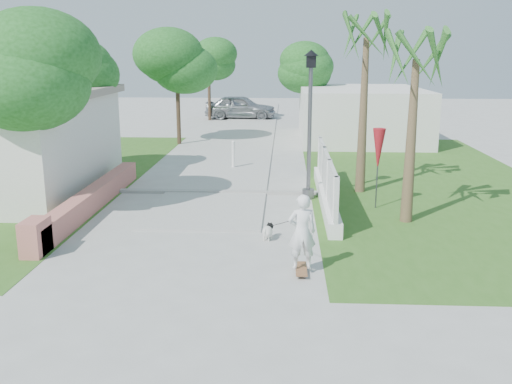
# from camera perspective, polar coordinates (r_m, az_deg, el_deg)

# --- Properties ---
(ground) EXTENTS (90.00, 90.00, 0.00)m
(ground) POSITION_cam_1_polar(r_m,az_deg,el_deg) (12.46, -7.33, -6.80)
(ground) COLOR #B7B7B2
(ground) RESTS_ON ground
(path_strip) EXTENTS (3.20, 36.00, 0.06)m
(path_strip) POSITION_cam_1_polar(r_m,az_deg,el_deg) (31.84, -1.03, 5.98)
(path_strip) COLOR #B7B7B2
(path_strip) RESTS_ON ground
(curb) EXTENTS (6.50, 0.25, 0.10)m
(curb) POSITION_cam_1_polar(r_m,az_deg,el_deg) (18.13, -4.03, 0.00)
(curb) COLOR #999993
(curb) RESTS_ON ground
(grass_left) EXTENTS (8.00, 20.00, 0.01)m
(grass_left) POSITION_cam_1_polar(r_m,az_deg,el_deg) (21.96, -21.83, 1.35)
(grass_left) COLOR #366520
(grass_left) RESTS_ON ground
(grass_right) EXTENTS (8.00, 20.00, 0.01)m
(grass_right) POSITION_cam_1_polar(r_m,az_deg,el_deg) (20.53, 16.46, 0.98)
(grass_right) COLOR #366520
(grass_right) RESTS_ON ground
(pink_wall) EXTENTS (0.45, 8.20, 0.80)m
(pink_wall) POSITION_cam_1_polar(r_m,az_deg,el_deg) (16.49, -16.54, -1.00)
(pink_wall) COLOR #BF6B62
(pink_wall) RESTS_ON ground
(lattice_fence) EXTENTS (0.35, 7.00, 1.50)m
(lattice_fence) POSITION_cam_1_polar(r_m,az_deg,el_deg) (16.96, 7.01, 0.68)
(lattice_fence) COLOR white
(lattice_fence) RESTS_ON ground
(building_right) EXTENTS (6.00, 8.00, 2.60)m
(building_right) POSITION_cam_1_polar(r_m,az_deg,el_deg) (29.88, 10.36, 7.69)
(building_right) COLOR silver
(building_right) RESTS_ON ground
(street_lamp) EXTENTS (0.44, 0.44, 4.44)m
(street_lamp) POSITION_cam_1_polar(r_m,az_deg,el_deg) (17.10, 5.40, 7.24)
(street_lamp) COLOR #59595E
(street_lamp) RESTS_ON ground
(bollard) EXTENTS (0.14, 0.14, 1.09)m
(bollard) POSITION_cam_1_polar(r_m,az_deg,el_deg) (21.89, -2.29, 3.85)
(bollard) COLOR white
(bollard) RESTS_ON ground
(patio_umbrella) EXTENTS (0.36, 0.36, 2.30)m
(patio_umbrella) POSITION_cam_1_polar(r_m,az_deg,el_deg) (16.41, 12.14, 4.11)
(patio_umbrella) COLOR #59595E
(patio_umbrella) RESTS_ON ground
(tree_left_near) EXTENTS (3.60, 3.60, 5.28)m
(tree_left_near) POSITION_cam_1_polar(r_m,az_deg,el_deg) (15.92, -22.18, 10.86)
(tree_left_near) COLOR #4C3826
(tree_left_near) RESTS_ON ground
(tree_left_mid) EXTENTS (3.20, 3.20, 4.85)m
(tree_left_mid) POSITION_cam_1_polar(r_m,az_deg,el_deg) (21.39, -18.38, 10.79)
(tree_left_mid) COLOR #4C3826
(tree_left_mid) RESTS_ON ground
(tree_path_left) EXTENTS (3.40, 3.40, 5.23)m
(tree_path_left) POSITION_cam_1_polar(r_m,az_deg,el_deg) (27.94, -7.90, 12.56)
(tree_path_left) COLOR #4C3826
(tree_path_left) RESTS_ON ground
(tree_path_right) EXTENTS (3.00, 3.00, 4.79)m
(tree_path_right) POSITION_cam_1_polar(r_m,az_deg,el_deg) (31.49, 4.93, 12.17)
(tree_path_right) COLOR #4C3826
(tree_path_right) RESTS_ON ground
(tree_path_far) EXTENTS (3.20, 3.20, 5.17)m
(tree_path_far) POSITION_cam_1_polar(r_m,az_deg,el_deg) (37.78, -4.74, 12.93)
(tree_path_far) COLOR #4C3826
(tree_path_far) RESTS_ON ground
(palm_far) EXTENTS (1.80, 1.80, 5.30)m
(palm_far) POSITION_cam_1_polar(r_m,az_deg,el_deg) (18.14, 10.95, 13.94)
(palm_far) COLOR brown
(palm_far) RESTS_ON ground
(palm_near) EXTENTS (1.80, 1.80, 4.70)m
(palm_near) POSITION_cam_1_polar(r_m,az_deg,el_deg) (15.03, 15.68, 11.75)
(palm_near) COLOR brown
(palm_near) RESTS_ON ground
(skateboarder) EXTENTS (1.06, 2.68, 1.65)m
(skateboarder) POSITION_cam_1_polar(r_m,az_deg,el_deg) (12.30, 2.80, -3.39)
(skateboarder) COLOR brown
(skateboarder) RESTS_ON ground
(dog) EXTENTS (0.36, 0.55, 0.39)m
(dog) POSITION_cam_1_polar(r_m,az_deg,el_deg) (13.65, 1.20, -3.91)
(dog) COLOR silver
(dog) RESTS_ON ground
(parked_car) EXTENTS (4.79, 2.17, 1.59)m
(parked_car) POSITION_cam_1_polar(r_m,az_deg,el_deg) (38.64, -1.55, 8.50)
(parked_car) COLOR #B2B5BA
(parked_car) RESTS_ON ground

